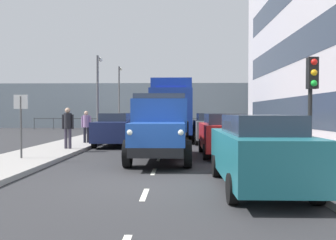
{
  "coord_description": "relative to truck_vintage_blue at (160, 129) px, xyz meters",
  "views": [
    {
      "loc": [
        -0.71,
        8.51,
        1.79
      ],
      "look_at": [
        -0.28,
        -6.79,
        1.43
      ],
      "focal_mm": 36.1,
      "sensor_mm": 36.0,
      "label": 1
    }
  ],
  "objects": [
    {
      "name": "ground_plane",
      "position": [
        0.07,
        -5.27,
        -1.18
      ],
      "size": [
        80.0,
        80.0,
        0.0
      ],
      "primitive_type": "plane",
      "color": "#2D2D30"
    },
    {
      "name": "sidewalk_left",
      "position": [
        -4.77,
        -5.27,
        -1.1
      ],
      "size": [
        2.64,
        34.93,
        0.15
      ],
      "primitive_type": "cube",
      "color": "#9E9993",
      "rests_on": "ground_plane"
    },
    {
      "name": "sidewalk_right",
      "position": [
        4.92,
        -5.27,
        -1.1
      ],
      "size": [
        2.64,
        34.93,
        0.15
      ],
      "primitive_type": "cube",
      "color": "#9E9993",
      "rests_on": "ground_plane"
    },
    {
      "name": "road_centreline_markings",
      "position": [
        0.07,
        -4.17,
        -1.17
      ],
      "size": [
        0.12,
        29.38,
        0.01
      ],
      "color": "silver",
      "rests_on": "ground_plane"
    },
    {
      "name": "sea_horizon",
      "position": [
        0.07,
        -25.74,
        1.32
      ],
      "size": [
        80.0,
        0.8,
        5.0
      ],
      "primitive_type": "cube",
      "color": "#84939E",
      "rests_on": "ground_plane"
    },
    {
      "name": "seawall_railing",
      "position": [
        0.07,
        -22.14,
        -0.26
      ],
      "size": [
        28.08,
        0.08,
        1.2
      ],
      "color": "#4C5156",
      "rests_on": "ground_plane"
    },
    {
      "name": "truck_vintage_blue",
      "position": [
        0.0,
        0.0,
        0.0
      ],
      "size": [
        2.17,
        5.64,
        2.43
      ],
      "color": "black",
      "rests_on": "ground_plane"
    },
    {
      "name": "lorry_cargo_blue",
      "position": [
        -0.26,
        -10.18,
        0.9
      ],
      "size": [
        2.58,
        8.2,
        3.87
      ],
      "color": "#193899",
      "rests_on": "ground_plane"
    },
    {
      "name": "car_teal_kerbside_near",
      "position": [
        -2.5,
        4.18,
        -0.28
      ],
      "size": [
        1.79,
        4.46,
        1.72
      ],
      "color": "#1E6670",
      "rests_on": "ground_plane"
    },
    {
      "name": "car_red_kerbside_1",
      "position": [
        -2.5,
        -1.72,
        -0.28
      ],
      "size": [
        1.81,
        3.99,
        1.72
      ],
      "color": "#B21E1E",
      "rests_on": "ground_plane"
    },
    {
      "name": "car_grey_kerbside_2",
      "position": [
        -2.5,
        -7.34,
        -0.28
      ],
      "size": [
        1.84,
        4.31,
        1.72
      ],
      "color": "slate",
      "rests_on": "ground_plane"
    },
    {
      "name": "car_navy_oppositeside_0",
      "position": [
        2.65,
        -5.81,
        -0.28
      ],
      "size": [
        1.8,
        4.42,
        1.72
      ],
      "color": "navy",
      "rests_on": "ground_plane"
    },
    {
      "name": "car_maroon_oppositeside_1",
      "position": [
        2.65,
        -12.37,
        -0.28
      ],
      "size": [
        1.86,
        4.57,
        1.72
      ],
      "color": "maroon",
      "rests_on": "ground_plane"
    },
    {
      "name": "car_white_oppositeside_2",
      "position": [
        2.65,
        -18.03,
        -0.28
      ],
      "size": [
        1.97,
        4.38,
        1.72
      ],
      "color": "white",
      "rests_on": "ground_plane"
    },
    {
      "name": "pedestrian_with_bag",
      "position": [
        4.27,
        -2.9,
        0.06
      ],
      "size": [
        0.53,
        0.34,
        1.83
      ],
      "color": "#383342",
      "rests_on": "sidewalk_right"
    },
    {
      "name": "pedestrian_in_dark_coat",
      "position": [
        4.23,
        -5.81,
        -0.03
      ],
      "size": [
        0.53,
        0.34,
        1.69
      ],
      "color": "black",
      "rests_on": "sidewalk_right"
    },
    {
      "name": "traffic_light_near",
      "position": [
        -4.49,
        2.25,
        1.29
      ],
      "size": [
        0.28,
        0.41,
        3.2
      ],
      "color": "black",
      "rests_on": "sidewalk_left"
    },
    {
      "name": "lamp_post_promenade",
      "position": [
        4.98,
        -11.75,
        2.38
      ],
      "size": [
        0.32,
        1.14,
        5.63
      ],
      "color": "#59595B",
      "rests_on": "sidewalk_right"
    },
    {
      "name": "lamp_post_far",
      "position": [
        5.07,
        -20.97,
        2.63
      ],
      "size": [
        0.32,
        1.14,
        6.1
      ],
      "color": "#59595B",
      "rests_on": "sidewalk_right"
    },
    {
      "name": "street_sign",
      "position": [
        4.92,
        0.24,
        0.5
      ],
      "size": [
        0.5,
        0.07,
        2.25
      ],
      "color": "#4C4C4C",
      "rests_on": "sidewalk_right"
    }
  ]
}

